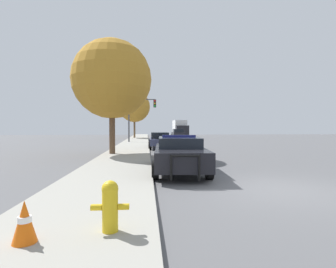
# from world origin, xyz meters

# --- Properties ---
(ground_plane) EXTENTS (110.00, 110.00, 0.00)m
(ground_plane) POSITION_xyz_m (0.00, 0.00, 0.00)
(ground_plane) COLOR #565659
(sidewalk_left) EXTENTS (3.00, 110.00, 0.13)m
(sidewalk_left) POSITION_xyz_m (-5.10, 0.00, 0.07)
(sidewalk_left) COLOR #99968C
(sidewalk_left) RESTS_ON ground_plane
(police_car) EXTENTS (2.30, 5.19, 1.49)m
(police_car) POSITION_xyz_m (-2.49, 3.27, 0.76)
(police_car) COLOR black
(police_car) RESTS_ON ground_plane
(fire_hydrant) EXTENTS (0.61, 0.27, 0.83)m
(fire_hydrant) POSITION_xyz_m (-4.39, -2.98, 0.57)
(fire_hydrant) COLOR gold
(fire_hydrant) RESTS_ON sidewalk_left
(traffic_light) EXTENTS (3.18, 0.35, 4.98)m
(traffic_light) POSITION_xyz_m (-4.58, 22.80, 3.63)
(traffic_light) COLOR #424247
(traffic_light) RESTS_ON sidewalk_left
(car_background_distant) EXTENTS (1.96, 4.46, 1.51)m
(car_background_distant) POSITION_xyz_m (1.16, 34.24, 0.78)
(car_background_distant) COLOR black
(car_background_distant) RESTS_ON ground_plane
(car_background_midblock) EXTENTS (1.94, 4.68, 1.37)m
(car_background_midblock) POSITION_xyz_m (-2.71, 14.97, 0.73)
(car_background_midblock) COLOR #333856
(car_background_midblock) RESTS_ON ground_plane
(box_truck) EXTENTS (2.51, 6.91, 3.10)m
(box_truck) POSITION_xyz_m (2.44, 41.66, 1.64)
(box_truck) COLOR black
(box_truck) RESTS_ON ground_plane
(tree_sidewalk_far) EXTENTS (4.90, 4.90, 7.36)m
(tree_sidewalk_far) POSITION_xyz_m (-5.73, 34.39, 5.04)
(tree_sidewalk_far) COLOR brown
(tree_sidewalk_far) RESTS_ON sidewalk_left
(tree_sidewalk_near) EXTENTS (4.98, 4.98, 7.20)m
(tree_sidewalk_near) POSITION_xyz_m (-5.98, 9.57, 4.83)
(tree_sidewalk_near) COLOR brown
(tree_sidewalk_near) RESTS_ON sidewalk_left
(traffic_cone) EXTENTS (0.35, 0.35, 0.62)m
(traffic_cone) POSITION_xyz_m (-5.57, -3.30, 0.44)
(traffic_cone) COLOR orange
(traffic_cone) RESTS_ON sidewalk_left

